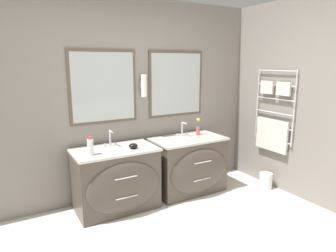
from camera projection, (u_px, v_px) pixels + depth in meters
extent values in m
cube|color=gray|center=(117.00, 101.00, 3.88)|extent=(5.70, 0.06, 2.60)
cube|color=brown|center=(104.00, 87.00, 3.72)|extent=(0.87, 0.02, 0.92)
cube|color=#B2BCBA|center=(104.00, 87.00, 3.71)|extent=(0.80, 0.01, 0.85)
cube|color=brown|center=(176.00, 84.00, 4.24)|extent=(0.87, 0.02, 0.92)
cube|color=#B2BCBA|center=(177.00, 84.00, 4.23)|extent=(0.80, 0.01, 0.85)
cylinder|color=white|center=(144.00, 86.00, 3.94)|extent=(0.08, 0.08, 0.29)
cube|color=silver|center=(142.00, 85.00, 3.98)|extent=(0.05, 0.02, 0.08)
cube|color=gray|center=(288.00, 99.00, 4.06)|extent=(0.06, 3.61, 2.60)
cylinder|color=silver|center=(294.00, 109.00, 3.92)|extent=(0.02, 0.02, 1.03)
cylinder|color=silver|center=(257.00, 103.00, 4.46)|extent=(0.02, 0.02, 1.03)
cylinder|color=silver|center=(277.00, 71.00, 4.09)|extent=(0.02, 0.64, 0.02)
cylinder|color=silver|center=(276.00, 85.00, 4.13)|extent=(0.02, 0.64, 0.02)
cylinder|color=silver|center=(275.00, 99.00, 4.17)|extent=(0.02, 0.64, 0.02)
cylinder|color=silver|center=(274.00, 113.00, 4.21)|extent=(0.02, 0.64, 0.02)
cylinder|color=silver|center=(273.00, 126.00, 4.25)|extent=(0.02, 0.64, 0.02)
cylinder|color=silver|center=(272.00, 139.00, 4.29)|extent=(0.02, 0.64, 0.02)
cube|color=silver|center=(272.00, 135.00, 4.27)|extent=(0.04, 0.54, 0.45)
cube|color=silver|center=(283.00, 89.00, 4.01)|extent=(0.04, 0.22, 0.18)
cube|color=silver|center=(267.00, 87.00, 4.25)|extent=(0.04, 0.22, 0.18)
cube|color=#4C4238|center=(116.00, 180.00, 3.68)|extent=(0.98, 0.56, 0.74)
ellipsoid|color=#4C4238|center=(124.00, 188.00, 3.44)|extent=(0.90, 0.12, 0.62)
cube|color=beige|center=(115.00, 150.00, 3.60)|extent=(1.00, 0.58, 0.03)
ellipsoid|color=white|center=(116.00, 153.00, 3.58)|extent=(0.45, 0.39, 0.08)
cylinder|color=silver|center=(126.00, 178.00, 3.35)|extent=(0.27, 0.01, 0.01)
cylinder|color=silver|center=(127.00, 197.00, 3.40)|extent=(0.27, 0.01, 0.01)
cube|color=#4C4238|center=(188.00, 165.00, 4.20)|extent=(0.98, 0.56, 0.74)
ellipsoid|color=#4C4238|center=(199.00, 171.00, 3.96)|extent=(0.90, 0.12, 0.62)
cube|color=beige|center=(188.00, 139.00, 4.12)|extent=(1.00, 0.58, 0.03)
ellipsoid|color=white|center=(189.00, 141.00, 4.10)|extent=(0.45, 0.39, 0.08)
cylinder|color=silver|center=(203.00, 162.00, 3.87)|extent=(0.27, 0.01, 0.01)
cylinder|color=silver|center=(202.00, 180.00, 3.92)|extent=(0.27, 0.01, 0.01)
cylinder|color=silver|center=(110.00, 138.00, 3.71)|extent=(0.02, 0.02, 0.20)
cylinder|color=silver|center=(111.00, 132.00, 3.64)|extent=(0.02, 0.11, 0.02)
cylinder|color=silver|center=(105.00, 145.00, 3.69)|extent=(0.03, 0.03, 0.04)
cylinder|color=silver|center=(116.00, 144.00, 3.76)|extent=(0.03, 0.03, 0.04)
cylinder|color=silver|center=(182.00, 129.00, 4.22)|extent=(0.02, 0.02, 0.20)
cylinder|color=silver|center=(184.00, 123.00, 4.16)|extent=(0.02, 0.11, 0.02)
cylinder|color=silver|center=(178.00, 135.00, 4.21)|extent=(0.03, 0.03, 0.04)
cylinder|color=silver|center=(186.00, 134.00, 4.28)|extent=(0.03, 0.03, 0.04)
cylinder|color=silver|center=(90.00, 147.00, 3.34)|extent=(0.07, 0.07, 0.19)
cylinder|color=red|center=(90.00, 138.00, 3.32)|extent=(0.05, 0.05, 0.02)
ellipsoid|color=black|center=(133.00, 146.00, 3.61)|extent=(0.11, 0.11, 0.06)
cylinder|color=#CC4C51|center=(198.00, 131.00, 4.27)|extent=(0.05, 0.05, 0.12)
cylinder|color=#477238|center=(198.00, 123.00, 4.25)|extent=(0.01, 0.01, 0.11)
sphere|color=#E5BF47|center=(198.00, 120.00, 4.24)|extent=(0.05, 0.05, 0.05)
cylinder|color=silver|center=(266.00, 181.00, 4.31)|extent=(0.18, 0.18, 0.23)
torus|color=silver|center=(266.00, 174.00, 4.29)|extent=(0.19, 0.19, 0.01)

